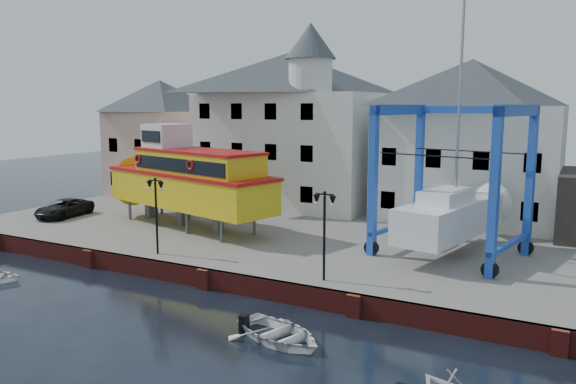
% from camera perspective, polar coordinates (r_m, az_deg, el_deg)
% --- Properties ---
extents(ground, '(140.00, 140.00, 0.00)m').
position_cam_1_polar(ground, '(28.70, -8.51, -9.68)').
color(ground, black).
rests_on(ground, ground).
extents(hardstanding, '(44.00, 22.00, 1.00)m').
position_cam_1_polar(hardstanding, '(37.60, 1.54, -4.34)').
color(hardstanding, slate).
rests_on(hardstanding, ground).
extents(quay_wall, '(44.00, 0.47, 1.00)m').
position_cam_1_polar(quay_wall, '(28.62, -8.41, -8.67)').
color(quay_wall, maroon).
rests_on(quay_wall, ground).
extents(building_pink, '(8.00, 7.00, 10.30)m').
position_cam_1_polar(building_pink, '(52.64, -12.73, 5.42)').
color(building_pink, tan).
rests_on(building_pink, hardstanding).
extents(building_white_main, '(14.00, 8.30, 14.00)m').
position_cam_1_polar(building_white_main, '(45.46, 0.26, 6.64)').
color(building_white_main, silver).
rests_on(building_white_main, hardstanding).
extents(building_white_right, '(12.00, 8.00, 11.20)m').
position_cam_1_polar(building_white_right, '(41.48, 17.93, 4.99)').
color(building_white_right, silver).
rests_on(building_white_right, hardstanding).
extents(lamp_post_left, '(1.12, 0.32, 4.20)m').
position_cam_1_polar(lamp_post_left, '(31.08, -13.29, -0.46)').
color(lamp_post_left, black).
rests_on(lamp_post_left, hardstanding).
extents(lamp_post_right, '(1.12, 0.32, 4.20)m').
position_cam_1_polar(lamp_post_right, '(25.66, 3.73, -2.17)').
color(lamp_post_right, black).
rests_on(lamp_post_right, hardstanding).
extents(tour_boat, '(16.04, 7.57, 6.80)m').
position_cam_1_polar(tour_boat, '(38.28, -10.83, 1.37)').
color(tour_boat, '#59595E').
rests_on(tour_boat, hardstanding).
extents(travel_lift, '(8.24, 10.61, 15.55)m').
position_cam_1_polar(travel_lift, '(32.17, 16.83, -1.36)').
color(travel_lift, '#194CB0').
rests_on(travel_lift, hardstanding).
extents(van, '(2.74, 4.84, 1.28)m').
position_cam_1_polar(van, '(44.04, -21.79, -1.53)').
color(van, black).
rests_on(van, hardstanding).
extents(motorboat_b, '(4.81, 4.08, 0.85)m').
position_cam_1_polar(motorboat_b, '(22.54, -0.93, -14.86)').
color(motorboat_b, white).
rests_on(motorboat_b, ground).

